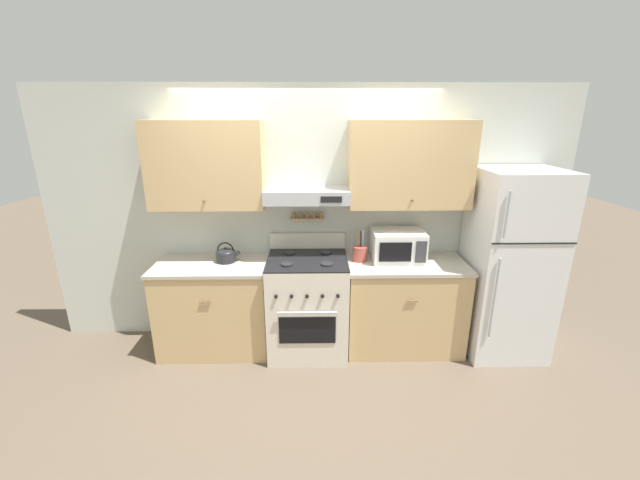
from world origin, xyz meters
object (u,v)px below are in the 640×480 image
at_px(refrigerator, 509,264).
at_px(microwave, 398,246).
at_px(stove_range, 308,304).
at_px(utensil_crock, 360,253).
at_px(tea_kettle, 226,255).

height_order(refrigerator, microwave, refrigerator).
xyz_separation_m(refrigerator, microwave, (-1.05, 0.12, 0.15)).
relative_size(refrigerator, microwave, 3.63).
height_order(stove_range, refrigerator, refrigerator).
distance_m(refrigerator, microwave, 1.07).
bearing_deg(microwave, refrigerator, -6.71).
bearing_deg(utensil_crock, stove_range, -169.75).
bearing_deg(tea_kettle, stove_range, -6.66).
bearing_deg(tea_kettle, microwave, 0.62).
bearing_deg(refrigerator, stove_range, 179.58).
bearing_deg(stove_range, refrigerator, -0.42).
xyz_separation_m(tea_kettle, microwave, (1.66, 0.02, 0.08)).
xyz_separation_m(stove_range, utensil_crock, (0.51, 0.09, 0.50)).
distance_m(stove_range, refrigerator, 1.97).
distance_m(stove_range, tea_kettle, 0.93).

